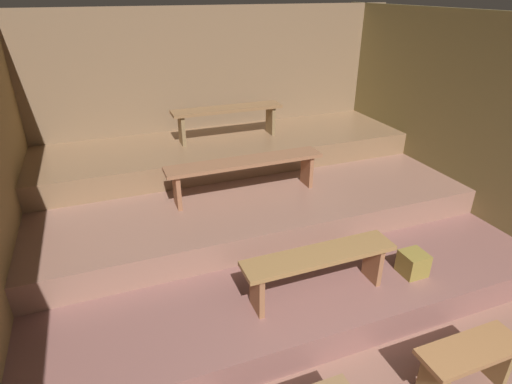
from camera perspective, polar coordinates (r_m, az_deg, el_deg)
ground at (r=4.79m, az=3.51°, el=-11.69°), size 6.00×6.24×0.08m
wall_back at (r=6.56m, az=-6.31°, el=12.37°), size 6.00×0.06×2.67m
wall_right at (r=5.67m, az=29.15°, el=6.94°), size 0.06×6.24×2.67m
platform_lower at (r=5.23m, az=0.24°, el=-5.35°), size 5.20×3.97×0.31m
platform_middle at (r=5.57m, az=-1.96°, el=0.37°), size 5.20×2.79×0.31m
platform_upper at (r=6.05m, az=-4.19°, el=5.72°), size 5.20×1.41×0.31m
bench_floor_right at (r=3.82m, az=27.14°, el=-19.82°), size 0.85×0.31×0.45m
bench_lower_center at (r=3.85m, az=8.64°, el=-9.55°), size 1.44×0.31×0.45m
bench_middle_center at (r=4.92m, az=-1.48°, el=3.46°), size 1.89×0.31×0.45m
bench_upper_center at (r=5.95m, az=-3.94°, el=10.60°), size 1.56×0.31×0.45m
wooden_crate_lower at (r=4.48m, az=20.73°, el=-9.14°), size 0.24×0.24×0.24m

